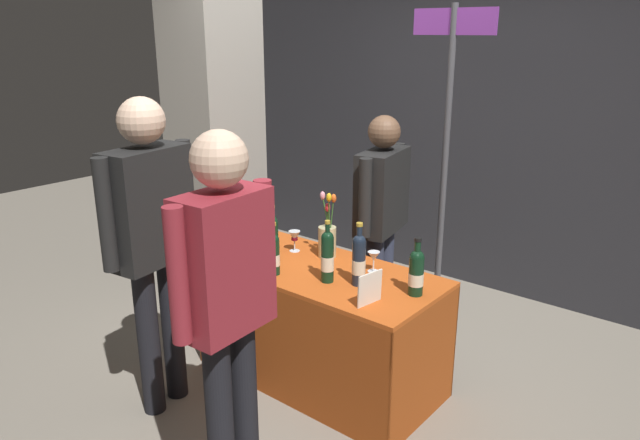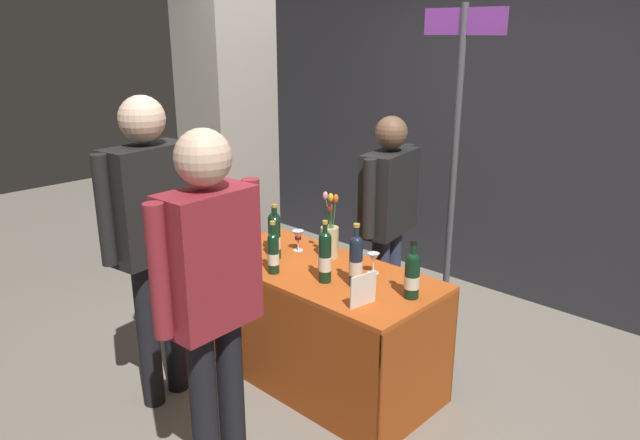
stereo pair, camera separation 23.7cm
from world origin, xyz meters
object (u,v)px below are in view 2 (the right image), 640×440
at_px(vendor_presenter, 388,209).
at_px(booth_signpost, 456,141).
at_px(concrete_pillar, 225,80).
at_px(featured_wine_bottle, 275,236).
at_px(tasting_table, 320,304).
at_px(wine_glass_near_vendor, 298,236).
at_px(wine_glass_mid, 373,259).
at_px(display_bottle_0, 325,256).
at_px(flower_vase, 330,238).
at_px(taster_foreground_right, 151,224).

relative_size(vendor_presenter, booth_signpost, 0.69).
height_order(concrete_pillar, featured_wine_bottle, concrete_pillar).
relative_size(tasting_table, featured_wine_bottle, 4.23).
relative_size(wine_glass_near_vendor, wine_glass_mid, 1.09).
distance_m(display_bottle_0, booth_signpost, 1.28).
distance_m(tasting_table, flower_vase, 0.40).
height_order(flower_vase, vendor_presenter, vendor_presenter).
bearing_deg(vendor_presenter, flower_vase, -15.68).
distance_m(wine_glass_mid, vendor_presenter, 0.64).
relative_size(tasting_table, booth_signpost, 0.65).
distance_m(featured_wine_bottle, wine_glass_mid, 0.62).
bearing_deg(wine_glass_mid, wine_glass_near_vendor, -176.08).
bearing_deg(booth_signpost, wine_glass_mid, -86.67).
xyz_separation_m(display_bottle_0, wine_glass_mid, (0.12, 0.28, -0.06)).
relative_size(wine_glass_near_vendor, booth_signpost, 0.06).
relative_size(tasting_table, wine_glass_mid, 11.91).
bearing_deg(tasting_table, wine_glass_near_vendor, 157.98).
bearing_deg(wine_glass_mid, tasting_table, -148.06).
distance_m(wine_glass_near_vendor, flower_vase, 0.23).
bearing_deg(flower_vase, wine_glass_near_vendor, -165.75).
height_order(tasting_table, taster_foreground_right, taster_foreground_right).
height_order(tasting_table, wine_glass_near_vendor, wine_glass_near_vendor).
distance_m(concrete_pillar, tasting_table, 1.87).
distance_m(concrete_pillar, wine_glass_near_vendor, 1.41).
bearing_deg(wine_glass_near_vendor, flower_vase, 14.25).
bearing_deg(display_bottle_0, booth_signpost, 86.79).
xyz_separation_m(tasting_table, display_bottle_0, (0.15, -0.11, 0.38)).
relative_size(concrete_pillar, display_bottle_0, 9.61).
height_order(featured_wine_bottle, vendor_presenter, vendor_presenter).
distance_m(concrete_pillar, featured_wine_bottle, 1.43).
distance_m(display_bottle_0, flower_vase, 0.38).
xyz_separation_m(taster_foreground_right, booth_signpost, (0.74, 1.82, 0.30)).
bearing_deg(taster_foreground_right, flower_vase, -33.00).
height_order(tasting_table, wine_glass_mid, wine_glass_mid).
xyz_separation_m(concrete_pillar, display_bottle_0, (1.51, -0.54, -0.83)).
bearing_deg(display_bottle_0, flower_vase, 128.68).
relative_size(display_bottle_0, vendor_presenter, 0.23).
bearing_deg(wine_glass_near_vendor, booth_signpost, 60.98).
bearing_deg(wine_glass_near_vendor, taster_foreground_right, -104.08).
distance_m(concrete_pillar, wine_glass_mid, 1.87).
xyz_separation_m(wine_glass_near_vendor, flower_vase, (0.22, 0.06, 0.03)).
xyz_separation_m(tasting_table, flower_vase, (-0.09, 0.18, 0.35)).
relative_size(wine_glass_mid, vendor_presenter, 0.08).
height_order(concrete_pillar, booth_signpost, concrete_pillar).
bearing_deg(featured_wine_bottle, vendor_presenter, 70.97).
distance_m(featured_wine_bottle, display_bottle_0, 0.46).
height_order(featured_wine_bottle, display_bottle_0, display_bottle_0).
height_order(featured_wine_bottle, wine_glass_near_vendor, featured_wine_bottle).
bearing_deg(featured_wine_bottle, wine_glass_near_vendor, 88.04).
bearing_deg(vendor_presenter, booth_signpost, 132.32).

